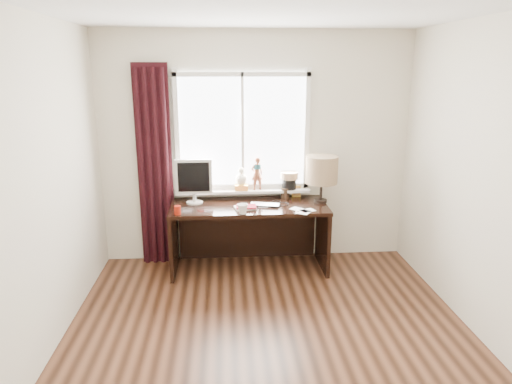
{
  "coord_description": "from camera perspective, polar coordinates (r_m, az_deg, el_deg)",
  "views": [
    {
      "loc": [
        -0.36,
        -3.11,
        2.2
      ],
      "look_at": [
        -0.05,
        1.25,
        1.0
      ],
      "focal_mm": 32.0,
      "sensor_mm": 36.0,
      "label": 1
    }
  ],
  "objects": [
    {
      "name": "desk",
      "position": [
        5.13,
        -0.93,
        -3.92
      ],
      "size": [
        1.7,
        0.7,
        0.75
      ],
      "color": "black",
      "rests_on": "floor"
    },
    {
      "name": "floor",
      "position": [
        3.83,
        2.19,
        -19.76
      ],
      "size": [
        3.5,
        4.0,
        0.0
      ],
      "primitive_type": "cube",
      "color": "brown",
      "rests_on": "ground"
    },
    {
      "name": "laptop",
      "position": [
        4.93,
        1.13,
        -1.62
      ],
      "size": [
        0.36,
        0.28,
        0.02
      ],
      "primitive_type": "imported",
      "rotation": [
        0.0,
        0.0,
        -0.25
      ],
      "color": "silver",
      "rests_on": "desk"
    },
    {
      "name": "mug",
      "position": [
        4.66,
        -1.68,
        -2.09
      ],
      "size": [
        0.14,
        0.14,
        0.11
      ],
      "primitive_type": "imported",
      "rotation": [
        0.0,
        0.0,
        0.38
      ],
      "color": "white",
      "rests_on": "desk"
    },
    {
      "name": "curtain",
      "position": [
        5.19,
        -12.54,
        2.92
      ],
      "size": [
        0.38,
        0.09,
        2.25
      ],
      "color": "black",
      "rests_on": "floor"
    },
    {
      "name": "icon_frame",
      "position": [
        5.28,
        5.07,
        0.1
      ],
      "size": [
        0.1,
        0.03,
        0.13
      ],
      "color": "gold",
      "rests_on": "desk"
    },
    {
      "name": "loose_papers",
      "position": [
        4.79,
        5.92,
        -2.32
      ],
      "size": [
        0.28,
        0.29,
        0.0
      ],
      "color": "white",
      "rests_on": "desk"
    },
    {
      "name": "window",
      "position": [
        5.14,
        -1.46,
        5.35
      ],
      "size": [
        1.52,
        0.2,
        1.4
      ],
      "color": "white",
      "rests_on": "ground"
    },
    {
      "name": "desk_cables",
      "position": [
        4.99,
        2.88,
        -1.52
      ],
      "size": [
        0.23,
        0.29,
        0.01
      ],
      "color": "black",
      "rests_on": "desk"
    },
    {
      "name": "notebook_stack",
      "position": [
        4.83,
        -1.32,
        -1.92
      ],
      "size": [
        0.24,
        0.19,
        0.03
      ],
      "color": "beige",
      "rests_on": "desk"
    },
    {
      "name": "monitor",
      "position": [
        5.0,
        -7.79,
        1.66
      ],
      "size": [
        0.4,
        0.18,
        0.49
      ],
      "color": "beige",
      "rests_on": "desk"
    },
    {
      "name": "brush_holder",
      "position": [
        5.21,
        3.64,
        -0.15
      ],
      "size": [
        0.09,
        0.09,
        0.25
      ],
      "color": "black",
      "rests_on": "desk"
    },
    {
      "name": "wall_left",
      "position": [
        3.52,
        -27.15,
        -1.19
      ],
      "size": [
        0.0,
        4.0,
        2.6
      ],
      "primitive_type": "cube",
      "rotation": [
        1.57,
        0.0,
        1.57
      ],
      "color": "beige",
      "rests_on": "ground"
    },
    {
      "name": "wall_back",
      "position": [
        5.2,
        -0.03,
        5.39
      ],
      "size": [
        3.5,
        0.0,
        2.6
      ],
      "primitive_type": "cube",
      "rotation": [
        1.57,
        0.0,
        0.0
      ],
      "color": "beige",
      "rests_on": "ground"
    },
    {
      "name": "red_cup",
      "position": [
        4.71,
        -9.78,
        -2.24
      ],
      "size": [
        0.07,
        0.07,
        0.09
      ],
      "primitive_type": "cylinder",
      "color": "maroon",
      "rests_on": "desk"
    },
    {
      "name": "wall_right",
      "position": [
        3.86,
        29.18,
        -0.12
      ],
      "size": [
        0.0,
        4.0,
        2.6
      ],
      "primitive_type": "cube",
      "rotation": [
        1.57,
        0.0,
        1.57
      ],
      "color": "beige",
      "rests_on": "ground"
    },
    {
      "name": "table_lamp",
      "position": [
        5.03,
        8.22,
        2.71
      ],
      "size": [
        0.35,
        0.35,
        0.52
      ],
      "color": "black",
      "rests_on": "desk"
    },
    {
      "name": "ceiling",
      "position": [
        3.16,
        2.71,
        22.61
      ],
      "size": [
        3.5,
        4.0,
        0.0
      ],
      "primitive_type": "cube",
      "color": "white",
      "rests_on": "wall_back"
    }
  ]
}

